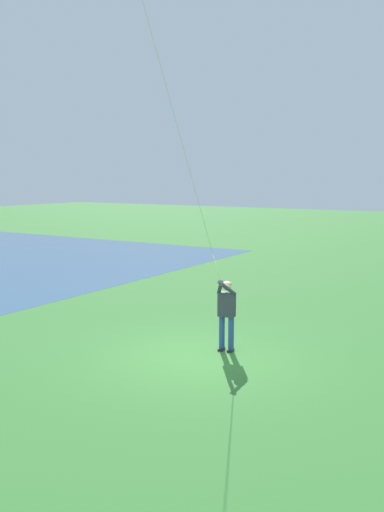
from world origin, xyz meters
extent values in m
plane|color=#33702D|center=(0.00, 0.00, 0.00)|extent=(120.00, 120.00, 0.00)
cube|color=#232328|center=(-0.40, -0.76, 0.03)|extent=(0.14, 0.25, 0.06)
cylinder|color=#2D4C8E|center=(-0.39, -0.78, 0.45)|extent=(0.14, 0.14, 0.82)
cube|color=#232328|center=(-0.16, -0.73, 0.03)|extent=(0.14, 0.25, 0.06)
cylinder|color=#2D4C8E|center=(-0.16, -0.75, 0.45)|extent=(0.14, 0.14, 0.82)
cube|color=#333842|center=(-0.27, -0.76, 1.16)|extent=(0.42, 0.27, 0.60)
sphere|color=#DBB28E|center=(-0.27, -0.76, 1.62)|extent=(0.22, 0.22, 0.22)
ellipsoid|color=tan|center=(-0.27, -0.78, 1.66)|extent=(0.25, 0.25, 0.13)
cylinder|color=#333842|center=(-0.39, -0.55, 1.61)|extent=(0.29, 0.55, 0.43)
cylinder|color=#333842|center=(-0.21, -0.53, 1.61)|extent=(0.40, 0.50, 0.43)
sphere|color=#DBB28E|center=(-0.32, -0.38, 1.74)|extent=(0.10, 0.10, 0.10)
cylinder|color=silver|center=(-0.59, 1.77, 4.97)|extent=(0.55, 4.33, 6.47)
camera|label=1|loc=(-6.46, 10.87, 4.21)|focal=39.01mm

